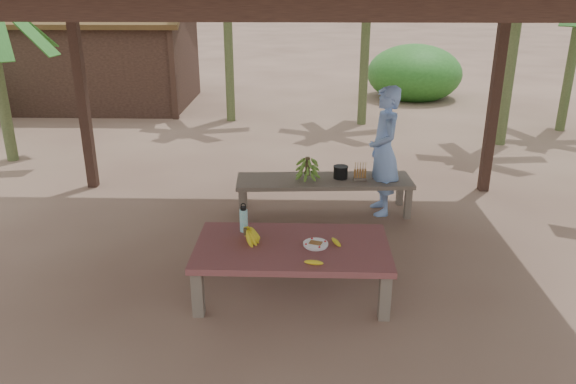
{
  "coord_description": "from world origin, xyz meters",
  "views": [
    {
      "loc": [
        0.23,
        -5.26,
        2.81
      ],
      "look_at": [
        0.08,
        0.03,
        0.8
      ],
      "focal_mm": 35.0,
      "sensor_mm": 36.0,
      "label": 1
    }
  ],
  "objects_px": {
    "bench": "(324,183)",
    "ripe_banana_bunch": "(245,235)",
    "woman": "(384,151)",
    "plate": "(316,244)",
    "water_flask": "(244,220)",
    "work_table": "(292,251)",
    "cooking_pot": "(341,172)"
  },
  "relations": [
    {
      "from": "work_table",
      "to": "woman",
      "type": "xyz_separation_m",
      "value": [
        1.1,
        2.03,
        0.38
      ]
    },
    {
      "from": "bench",
      "to": "plate",
      "type": "distance_m",
      "value": 2.01
    },
    {
      "from": "work_table",
      "to": "cooking_pot",
      "type": "bearing_deg",
      "value": 74.74
    },
    {
      "from": "work_table",
      "to": "bench",
      "type": "height_order",
      "value": "work_table"
    },
    {
      "from": "cooking_pot",
      "to": "woman",
      "type": "relative_size",
      "value": 0.11
    },
    {
      "from": "water_flask",
      "to": "cooking_pot",
      "type": "distance_m",
      "value": 2.03
    },
    {
      "from": "ripe_banana_bunch",
      "to": "water_flask",
      "type": "bearing_deg",
      "value": 98.9
    },
    {
      "from": "ripe_banana_bunch",
      "to": "woman",
      "type": "distance_m",
      "value": 2.52
    },
    {
      "from": "bench",
      "to": "woman",
      "type": "xyz_separation_m",
      "value": [
        0.73,
        0.04,
        0.42
      ]
    },
    {
      "from": "water_flask",
      "to": "cooking_pot",
      "type": "bearing_deg",
      "value": 58.88
    },
    {
      "from": "work_table",
      "to": "water_flask",
      "type": "height_order",
      "value": "water_flask"
    },
    {
      "from": "bench",
      "to": "water_flask",
      "type": "relative_size",
      "value": 7.53
    },
    {
      "from": "ripe_banana_bunch",
      "to": "woman",
      "type": "bearing_deg",
      "value": 52.17
    },
    {
      "from": "ripe_banana_bunch",
      "to": "plate",
      "type": "xyz_separation_m",
      "value": [
        0.66,
        -0.06,
        -0.06
      ]
    },
    {
      "from": "plate",
      "to": "bench",
      "type": "bearing_deg",
      "value": 85.81
    },
    {
      "from": "bench",
      "to": "water_flask",
      "type": "height_order",
      "value": "water_flask"
    },
    {
      "from": "ripe_banana_bunch",
      "to": "cooking_pot",
      "type": "xyz_separation_m",
      "value": [
        1.01,
        1.99,
        -0.05
      ]
    },
    {
      "from": "water_flask",
      "to": "cooking_pot",
      "type": "xyz_separation_m",
      "value": [
        1.05,
        1.74,
        -0.1
      ]
    },
    {
      "from": "cooking_pot",
      "to": "bench",
      "type": "bearing_deg",
      "value": -167.7
    },
    {
      "from": "woman",
      "to": "water_flask",
      "type": "bearing_deg",
      "value": -48.94
    },
    {
      "from": "work_table",
      "to": "cooking_pot",
      "type": "distance_m",
      "value": 2.11
    },
    {
      "from": "bench",
      "to": "cooking_pot",
      "type": "height_order",
      "value": "cooking_pot"
    },
    {
      "from": "ripe_banana_bunch",
      "to": "cooking_pot",
      "type": "distance_m",
      "value": 2.23
    },
    {
      "from": "bench",
      "to": "ripe_banana_bunch",
      "type": "xyz_separation_m",
      "value": [
        -0.8,
        -1.94,
        0.18
      ]
    },
    {
      "from": "bench",
      "to": "work_table",
      "type": "bearing_deg",
      "value": -103.58
    },
    {
      "from": "plate",
      "to": "cooking_pot",
      "type": "bearing_deg",
      "value": 80.21
    },
    {
      "from": "plate",
      "to": "water_flask",
      "type": "relative_size",
      "value": 0.78
    },
    {
      "from": "ripe_banana_bunch",
      "to": "plate",
      "type": "distance_m",
      "value": 0.66
    },
    {
      "from": "woman",
      "to": "plate",
      "type": "bearing_deg",
      "value": -29.94
    },
    {
      "from": "cooking_pot",
      "to": "woman",
      "type": "distance_m",
      "value": 0.6
    },
    {
      "from": "ripe_banana_bunch",
      "to": "work_table",
      "type": "bearing_deg",
      "value": -6.18
    },
    {
      "from": "cooking_pot",
      "to": "ripe_banana_bunch",
      "type": "bearing_deg",
      "value": -116.95
    }
  ]
}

